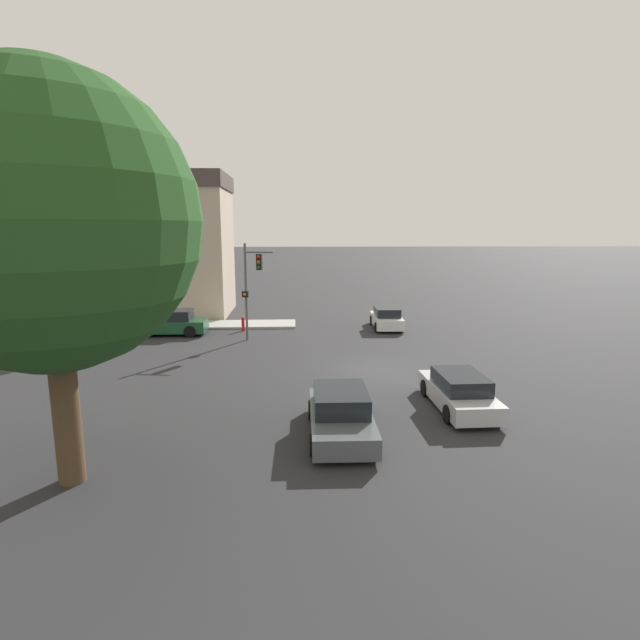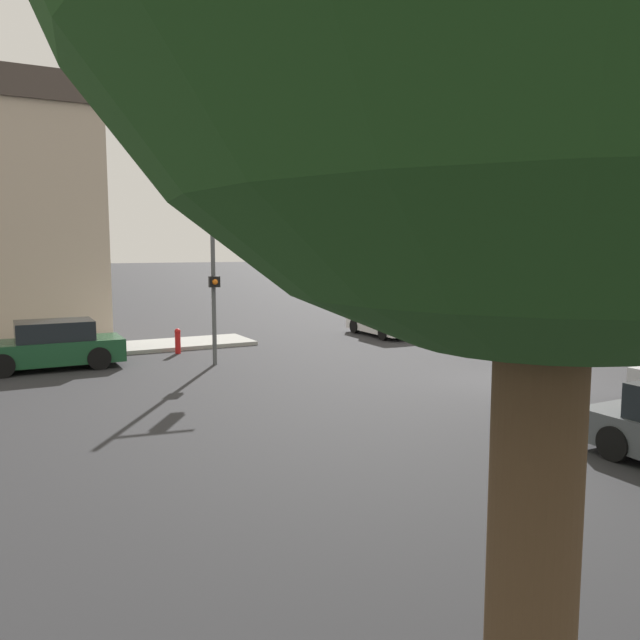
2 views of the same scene
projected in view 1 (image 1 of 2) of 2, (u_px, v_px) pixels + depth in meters
The scene contains 11 objects.
ground_plane at pixel (378, 370), 23.05m from camera, with size 300.00×300.00×0.00m, color #28282B.
rowhouse_backdrop at pixel (154, 247), 37.23m from camera, with size 7.36×11.63×10.36m.
street_tree at pixel (48, 222), 11.77m from camera, with size 7.23×7.23×10.26m.
traffic_signal at pixel (252, 278), 28.47m from camera, with size 0.48×1.83×5.62m.
crossing_car_0 at pixel (387, 318), 32.52m from camera, with size 3.98×1.92×1.38m.
crossing_car_1 at pixel (341, 414), 15.81m from camera, with size 4.58×2.07×1.43m.
crossing_car_2 at pixel (459, 392), 18.07m from camera, with size 4.56×1.93×1.35m.
parked_car_0 at pixel (171, 323), 30.57m from camera, with size 1.97×4.42×1.53m.
parked_car_1 at pixel (90, 325), 30.40m from camera, with size 2.08×3.83×1.29m.
parked_car_2 at pixel (9, 325), 30.12m from camera, with size 1.83×4.12×1.47m.
fire_hydrant at pixel (243, 323), 31.73m from camera, with size 0.22×0.22×0.92m.
Camera 1 is at (-22.08, 3.79, 6.50)m, focal length 28.00 mm.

